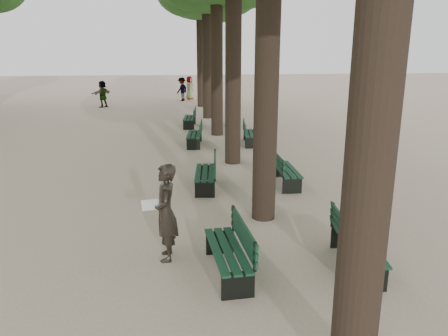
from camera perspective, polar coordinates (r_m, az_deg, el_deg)
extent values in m
plane|color=tan|center=(7.17, -1.96, -15.88)|extent=(120.00, 120.00, 0.00)
cylinder|color=#33261C|center=(4.58, 19.73, 14.91)|extent=(0.52, 0.52, 7.50)
cylinder|color=#33261C|center=(9.34, 5.70, 15.46)|extent=(0.52, 0.52, 7.50)
cylinder|color=#33261C|center=(14.26, 1.22, 15.45)|extent=(0.52, 0.52, 7.50)
cylinder|color=#33261C|center=(19.22, -0.95, 15.41)|extent=(0.52, 0.52, 7.50)
cylinder|color=#33261C|center=(24.20, -2.23, 15.38)|extent=(0.52, 0.52, 7.50)
cylinder|color=#33261C|center=(29.19, -3.07, 15.36)|extent=(0.52, 0.52, 7.50)
cube|color=black|center=(7.56, 0.37, -12.17)|extent=(0.64, 1.83, 0.45)
cube|color=black|center=(7.46, 0.37, -10.63)|extent=(0.66, 1.83, 0.04)
cube|color=black|center=(7.40, 2.53, -8.57)|extent=(0.16, 1.80, 0.40)
cube|color=black|center=(11.99, -2.52, -1.63)|extent=(0.70, 1.84, 0.45)
cube|color=black|center=(11.92, -2.53, -0.60)|extent=(0.72, 1.85, 0.04)
cube|color=black|center=(11.85, -1.19, 0.66)|extent=(0.22, 1.79, 0.40)
cube|color=black|center=(17.37, -3.95, 3.68)|extent=(0.71, 1.84, 0.45)
cube|color=black|center=(17.33, -3.96, 4.41)|extent=(0.73, 1.85, 0.04)
cube|color=black|center=(17.27, -3.05, 5.30)|extent=(0.23, 1.79, 0.40)
cube|color=black|center=(21.59, -4.57, 5.96)|extent=(0.71, 1.85, 0.45)
cube|color=black|center=(21.55, -4.58, 6.55)|extent=(0.73, 1.85, 0.04)
cube|color=black|center=(21.50, -3.84, 7.27)|extent=(0.23, 1.79, 0.40)
cube|color=black|center=(8.11, 17.06, -10.89)|extent=(0.73, 1.85, 0.45)
cube|color=black|center=(8.02, 17.18, -9.45)|extent=(0.75, 1.85, 0.04)
cube|color=black|center=(7.83, 15.37, -7.75)|extent=(0.25, 1.79, 0.40)
cube|color=black|center=(12.41, 8.11, -1.18)|extent=(0.57, 1.81, 0.45)
cube|color=black|center=(12.35, 8.15, -0.18)|extent=(0.59, 1.81, 0.04)
cube|color=black|center=(12.22, 6.92, 1.01)|extent=(0.09, 1.80, 0.40)
cube|color=black|center=(17.60, 3.57, 3.84)|extent=(0.75, 1.85, 0.45)
cube|color=black|center=(17.56, 3.58, 4.56)|extent=(0.77, 1.85, 0.04)
cube|color=black|center=(17.50, 2.68, 5.44)|extent=(0.27, 1.79, 0.40)
cube|color=black|center=(21.79, 1.52, 6.09)|extent=(0.76, 1.85, 0.45)
cube|color=black|center=(21.75, 1.53, 6.67)|extent=(0.78, 1.86, 0.04)
cube|color=black|center=(21.71, 0.79, 7.38)|extent=(0.29, 1.79, 0.40)
imported|color=black|center=(7.89, -7.61, -5.80)|extent=(0.37, 0.72, 1.78)
cube|color=white|center=(7.84, -9.48, -4.77)|extent=(0.37, 0.29, 0.12)
imported|color=#262628|center=(30.02, -15.57, 9.30)|extent=(1.23, 1.48, 1.72)
imported|color=#262628|center=(33.69, -4.54, 10.41)|extent=(0.74, 0.90, 1.73)
imported|color=#262628|center=(32.57, -5.52, 10.20)|extent=(0.94, 1.09, 1.71)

